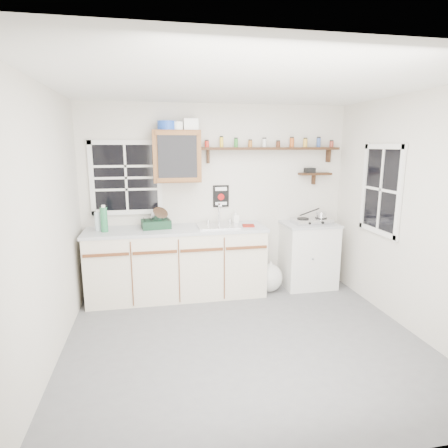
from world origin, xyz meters
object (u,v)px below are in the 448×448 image
Objects in this scene: main_cabinet at (177,262)px; hotplate at (312,221)px; spice_shelf at (272,148)px; upper_cabinet at (177,156)px; dish_rack at (157,221)px; right_cabinet at (308,255)px.

main_cabinet is 1.92m from hotplate.
hotplate is at bearing 0.17° from main_cabinet.
main_cabinet is 1.21× the size of spice_shelf.
upper_cabinet reaches higher than main_cabinet.
hotplate is (2.10, -0.06, -0.06)m from dish_rack.
hotplate is (0.54, -0.21, -0.98)m from spice_shelf.
right_cabinet is 1.57m from spice_shelf.
hotplate is (1.82, -0.14, -0.88)m from upper_cabinet.
main_cabinet is at bearing -103.68° from upper_cabinet.
dish_rack is 0.72× the size of hotplate.
main_cabinet is 5.92× the size of dish_rack.
spice_shelf reaches higher than hotplate.
upper_cabinet reaches higher than spice_shelf.
dish_rack is at bearing 178.98° from right_cabinet.
upper_cabinet is at bearing 76.32° from main_cabinet.
upper_cabinet is at bearing 8.49° from dish_rack.
spice_shelf is 1.14m from hotplate.
spice_shelf is at bearing 156.38° from hotplate.
main_cabinet is at bearing -170.82° from spice_shelf.
upper_cabinet is (-1.80, 0.12, 1.37)m from right_cabinet.
main_cabinet is at bearing 177.66° from hotplate.
spice_shelf is (1.28, 0.07, 0.10)m from upper_cabinet.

